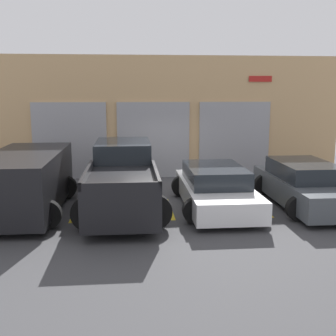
% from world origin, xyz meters
% --- Properties ---
extents(ground_plane, '(28.00, 28.00, 0.00)m').
position_xyz_m(ground_plane, '(0.00, 0.00, 0.00)').
color(ground_plane, '#3D3D3F').
extents(shophouse_building, '(14.35, 0.68, 4.66)m').
position_xyz_m(shophouse_building, '(-0.01, 3.28, 2.29)').
color(shophouse_building, tan).
rests_on(shophouse_building, ground).
extents(pickup_truck, '(2.45, 5.56, 1.79)m').
position_xyz_m(pickup_truck, '(-1.32, -1.34, 0.86)').
color(pickup_truck, black).
rests_on(pickup_truck, ground).
extents(sedan_white, '(2.25, 4.55, 1.20)m').
position_xyz_m(sedan_white, '(1.32, -1.57, 0.57)').
color(sedan_white, white).
rests_on(sedan_white, ground).
extents(sedan_side, '(2.14, 4.57, 1.29)m').
position_xyz_m(sedan_side, '(3.97, -1.58, 0.61)').
color(sedan_side, '#474C51').
rests_on(sedan_side, ground).
extents(van_right, '(2.37, 4.77, 1.66)m').
position_xyz_m(van_right, '(-3.97, -1.60, 0.90)').
color(van_right, black).
rests_on(van_right, ground).
extents(parking_stripe_left, '(0.12, 2.20, 0.01)m').
position_xyz_m(parking_stripe_left, '(-2.65, -1.61, 0.00)').
color(parking_stripe_left, gold).
rests_on(parking_stripe_left, ground).
extents(parking_stripe_centre, '(0.12, 2.20, 0.01)m').
position_xyz_m(parking_stripe_centre, '(0.00, -1.61, 0.00)').
color(parking_stripe_centre, gold).
rests_on(parking_stripe_centre, ground).
extents(parking_stripe_right, '(0.12, 2.20, 0.01)m').
position_xyz_m(parking_stripe_right, '(2.65, -1.61, 0.00)').
color(parking_stripe_right, gold).
rests_on(parking_stripe_right, ground).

